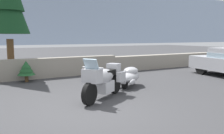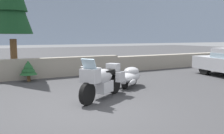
% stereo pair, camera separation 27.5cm
% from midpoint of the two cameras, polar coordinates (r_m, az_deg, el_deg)
% --- Properties ---
extents(ground_plane, '(80.00, 80.00, 0.00)m').
position_cam_midpoint_polar(ground_plane, '(6.61, -6.27, -9.94)').
color(ground_plane, '#38383A').
extents(stone_guard_wall, '(24.00, 0.59, 0.94)m').
position_cam_midpoint_polar(stone_guard_wall, '(11.93, -16.41, -0.33)').
color(stone_guard_wall, gray).
rests_on(stone_guard_wall, ground).
extents(touring_motorcycle, '(2.01, 1.49, 1.33)m').
position_cam_midpoint_polar(touring_motorcycle, '(7.52, -3.13, -2.95)').
color(touring_motorcycle, black).
rests_on(touring_motorcycle, ground).
extents(car_shaped_trailer, '(2.04, 1.51, 0.76)m').
position_cam_midpoint_polar(car_shaped_trailer, '(9.41, 3.26, -2.21)').
color(car_shaped_trailer, black).
rests_on(car_shaped_trailer, ground).
extents(pine_sapling_near, '(0.75, 0.75, 0.92)m').
position_cam_midpoint_polar(pine_sapling_near, '(11.06, -20.43, -0.39)').
color(pine_sapling_near, brown).
rests_on(pine_sapling_near, ground).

